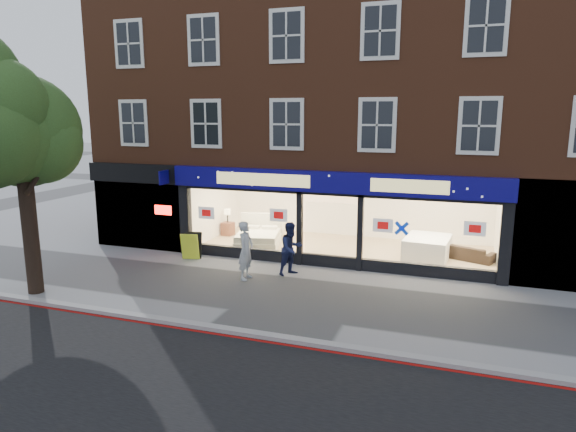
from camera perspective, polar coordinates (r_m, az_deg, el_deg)
The scene contains 13 objects.
ground at distance 14.90m, azimuth 1.52°, elevation -8.94°, with size 120.00×120.00×0.00m, color gray.
kerb_line at distance 12.21m, azimuth -3.03°, elevation -13.70°, with size 60.00×0.10×0.01m, color #8C0A07.
kerb_stone at distance 12.35m, azimuth -2.68°, elevation -13.11°, with size 60.00×0.25×0.12m, color gray.
showroom_floor at distance 19.72m, azimuth 6.18°, elevation -3.73°, with size 11.00×4.50×0.10m, color tan.
building at distance 20.74m, azimuth 7.63°, elevation 15.45°, with size 19.00×8.26×10.30m.
street_tree at distance 16.20m, azimuth -27.89°, elevation 9.26°, with size 4.00×3.20×6.60m.
display_bed at distance 19.91m, azimuth -3.29°, elevation -2.43°, with size 2.06×2.33×1.13m.
bedside_table at distance 21.76m, azimuth -6.70°, elevation -1.42°, with size 0.45×0.45×0.55m, color brown.
mattress_stack at distance 18.95m, azimuth 15.21°, elevation -3.38°, with size 1.65×2.01×0.74m.
sofa at distance 19.14m, azimuth 19.46°, elevation -3.88°, with size 1.70×0.66×0.50m, color black.
a_board at distance 18.73m, azimuth -10.67°, elevation -3.29°, with size 0.64×0.41×0.98m, color #DFF02A.
pedestrian_grey at distance 16.21m, azimuth -4.71°, elevation -3.83°, with size 0.68×0.45×1.86m, color #B6BABE.
pedestrian_blue at distance 16.60m, azimuth 0.35°, elevation -3.64°, with size 0.85×0.66×1.74m, color #181F44.
Camera 1 is at (4.22, -13.31, 5.19)m, focal length 32.00 mm.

